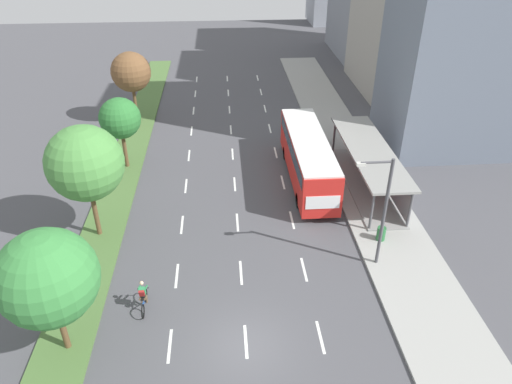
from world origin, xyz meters
The scene contains 15 objects.
ground_plane centered at (0.00, 0.00, 0.00)m, with size 140.00×140.00×0.00m, color #4C4C51.
median_strip centered at (-8.30, 20.00, 0.06)m, with size 2.60×52.00×0.12m, color #4C7038.
sidewalk_right centered at (9.25, 20.00, 0.07)m, with size 4.50×52.00×0.15m, color #9E9E99.
lane_divider_left centered at (-3.50, 17.08, 0.00)m, with size 0.14×45.17×0.01m.
lane_divider_center centered at (0.00, 17.08, 0.00)m, with size 0.14×45.17×0.01m.
lane_divider_right centered at (3.50, 17.08, 0.00)m, with size 0.14×45.17×0.01m.
bus_shelter centered at (9.53, 13.62, 1.87)m, with size 2.90×11.48×2.86m.
bus centered at (5.25, 14.89, 2.07)m, with size 2.54×11.29×3.37m.
cyclist centered at (-4.91, 2.73, 0.79)m, with size 0.46×1.82×1.71m.
median_tree_nearest centered at (-8.09, 0.52, 4.21)m, with size 4.22×4.22×6.21m.
median_tree_second centered at (-8.43, 9.18, 4.95)m, with size 4.35×4.35×7.01m.
median_tree_third centered at (-8.10, 17.84, 4.01)m, with size 3.01×3.01×5.41m.
median_tree_fourth centered at (-8.51, 26.50, 4.73)m, with size 3.46×3.46×6.36m.
streetlight centered at (7.42, 5.25, 3.89)m, with size 1.91×0.24×6.50m.
trash_bin centered at (8.45, 7.28, 0.57)m, with size 0.52×0.52×0.85m, color #286B38.
Camera 1 is at (-0.65, -14.81, 17.39)m, focal length 33.29 mm.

